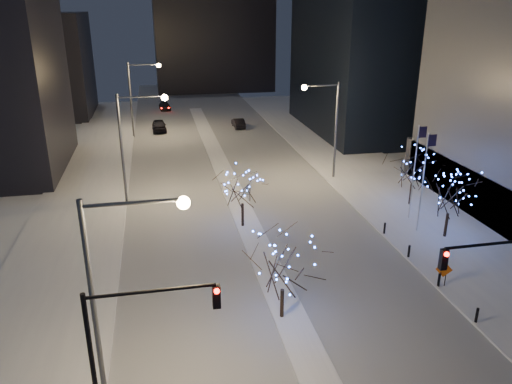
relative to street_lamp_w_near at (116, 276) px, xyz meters
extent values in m
cube|color=#9EA2AC|center=(8.94, 33.00, -6.49)|extent=(20.00, 130.00, 0.02)
cube|color=white|center=(8.94, 28.00, -6.42)|extent=(2.00, 80.00, 0.15)
cube|color=white|center=(23.94, 18.00, -6.42)|extent=(10.00, 90.00, 0.15)
cube|color=white|center=(-5.06, 18.00, -6.42)|extent=(8.00, 90.00, 0.15)
cube|color=black|center=(-17.06, 68.00, 1.50)|extent=(18.00, 16.00, 16.00)
cylinder|color=#595E66|center=(-1.06, 0.00, -1.50)|extent=(0.24, 0.24, 10.00)
cylinder|color=#595E66|center=(0.94, 0.00, 3.20)|extent=(4.00, 0.16, 0.16)
sphere|color=#FFD47F|center=(2.94, 0.00, 3.05)|extent=(0.56, 0.56, 0.56)
cylinder|color=#595E66|center=(-1.06, 25.00, -1.50)|extent=(0.24, 0.24, 10.00)
cylinder|color=#595E66|center=(0.94, 25.00, 3.20)|extent=(4.00, 0.16, 0.16)
sphere|color=#FFD47F|center=(2.94, 25.00, 3.05)|extent=(0.56, 0.56, 0.56)
cylinder|color=#595E66|center=(-1.06, 50.00, -1.50)|extent=(0.24, 0.24, 10.00)
cylinder|color=#595E66|center=(0.94, 50.00, 3.20)|extent=(4.00, 0.16, 0.16)
sphere|color=#FFD47F|center=(2.94, 50.00, 3.05)|extent=(0.56, 0.56, 0.56)
cylinder|color=#595E66|center=(19.94, 28.00, -1.50)|extent=(0.24, 0.24, 10.00)
cylinder|color=#595E66|center=(18.19, 28.00, 3.20)|extent=(3.50, 0.16, 0.16)
sphere|color=#FFD47F|center=(16.44, 28.00, 3.05)|extent=(0.56, 0.56, 0.56)
cylinder|color=black|center=(-1.06, -2.00, -3.00)|extent=(0.20, 0.20, 7.00)
cylinder|color=black|center=(1.44, -2.00, 0.30)|extent=(5.00, 0.14, 0.14)
cube|color=black|center=(3.94, -2.00, -0.25)|extent=(0.32, 0.28, 1.00)
sphere|color=#FF0C05|center=(3.94, -2.18, 0.10)|extent=(0.22, 0.22, 0.22)
cylinder|color=black|center=(16.94, -1.00, 0.30)|extent=(5.00, 0.14, 0.14)
cube|color=black|center=(14.44, -1.00, -0.25)|extent=(0.32, 0.28, 1.00)
sphere|color=#FF0C05|center=(14.44, -1.18, 0.10)|extent=(0.22, 0.22, 0.22)
cylinder|color=silver|center=(21.94, 14.00, -2.35)|extent=(0.10, 0.10, 8.00)
cube|color=black|center=(22.29, 14.00, 1.05)|extent=(0.70, 0.03, 0.90)
cylinder|color=silver|center=(22.54, 16.50, -2.35)|extent=(0.10, 0.10, 8.00)
cube|color=black|center=(22.89, 16.50, 1.05)|extent=(0.70, 0.03, 0.90)
cylinder|color=black|center=(19.14, 2.00, -5.90)|extent=(0.16, 0.16, 0.90)
cylinder|color=black|center=(19.14, 6.00, -5.90)|extent=(0.16, 0.16, 0.90)
cylinder|color=black|center=(19.14, 10.00, -5.90)|extent=(0.16, 0.16, 0.90)
cylinder|color=black|center=(19.14, 14.00, -5.90)|extent=(0.16, 0.16, 0.90)
imported|color=black|center=(2.46, 52.65, -5.69)|extent=(2.08, 4.83, 1.62)
imported|color=black|center=(14.02, 52.81, -5.81)|extent=(1.53, 4.22, 1.38)
imported|color=black|center=(3.73, 68.49, -5.86)|extent=(2.12, 4.53, 1.28)
cylinder|color=black|center=(8.44, 4.75, -5.46)|extent=(0.22, 0.22, 1.77)
cylinder|color=black|center=(8.44, 17.71, -5.39)|extent=(0.22, 0.22, 1.92)
cylinder|color=black|center=(23.55, 12.60, -5.40)|extent=(0.22, 0.22, 1.91)
cylinder|color=black|center=(24.11, 19.34, -5.40)|extent=(0.22, 0.22, 1.89)
cylinder|color=black|center=(19.12, 5.88, -5.83)|extent=(0.06, 0.06, 1.03)
cylinder|color=black|center=(19.50, 5.88, -5.83)|extent=(0.06, 0.06, 1.03)
cube|color=#FF670D|center=(19.31, 5.88, -5.13)|extent=(1.01, 0.41, 1.06)
camera|label=1|loc=(2.08, -18.99, 10.57)|focal=35.00mm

